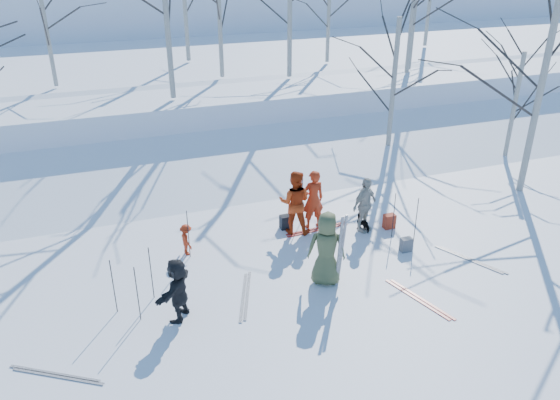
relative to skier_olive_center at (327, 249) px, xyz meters
name	(u,v)px	position (x,y,z in m)	size (l,w,h in m)	color
ground	(300,272)	(-0.40, 0.62, -0.93)	(120.00, 120.00, 0.00)	white
snow_ramp	(228,166)	(-0.40, 7.62, -0.78)	(70.00, 9.50, 1.40)	white
snow_plateau	(177,80)	(-0.40, 17.62, 0.07)	(70.00, 18.00, 2.20)	white
far_hill	(131,11)	(-0.40, 38.62, 1.07)	(90.00, 30.00, 6.00)	white
skier_olive_center	(327,249)	(0.00, 0.00, 0.00)	(0.91, 0.59, 1.85)	#465030
skier_red_north	(313,199)	(0.79, 2.68, -0.06)	(0.63, 0.42, 1.74)	#AF2A10
skier_redor_behind	(295,202)	(0.20, 2.58, -0.01)	(0.90, 0.70, 1.84)	#B2310D
skier_red_seated	(186,240)	(-2.88, 2.40, -0.50)	(0.56, 0.32, 0.86)	#AF2A10
skier_cream_east	(365,205)	(2.06, 1.99, -0.12)	(0.94, 0.39, 1.60)	beige
skier_grey_west	(178,289)	(-3.54, -0.17, -0.19)	(1.36, 0.43, 1.46)	black
dog	(364,223)	(2.06, 1.99, -0.69)	(0.25, 0.56, 0.47)	black
upright_ski_left	(339,252)	(0.21, -0.25, 0.02)	(0.07, 0.02, 1.90)	silver
upright_ski_right	(342,249)	(0.32, -0.17, 0.02)	(0.07, 0.02, 1.90)	silver
ski_pair_a	(56,375)	(-6.09, -1.14, -0.92)	(1.72, 1.18, 0.02)	silver
ski_pair_b	(317,229)	(0.85, 2.47, -0.92)	(1.91, 0.33, 0.02)	#A92118
ski_pair_c	(245,296)	(-1.98, 0.09, -0.92)	(0.84, 1.85, 0.02)	silver
ski_pair_d	(470,260)	(3.93, -0.36, -0.92)	(0.99, 1.80, 0.02)	silver
ski_pair_e	(419,299)	(1.75, -1.38, -0.92)	(0.72, 1.88, 0.02)	#A92118
ski_pole_a	(113,287)	(-4.83, 0.49, -0.26)	(0.02, 0.02, 1.34)	black
ski_pole_b	(416,221)	(3.04, 0.92, -0.26)	(0.02, 0.02, 1.34)	black
ski_pole_c	(394,215)	(2.63, 1.38, -0.26)	(0.02, 0.02, 1.34)	black
ski_pole_d	(302,200)	(0.66, 3.15, -0.26)	(0.02, 0.02, 1.34)	black
ski_pole_e	(188,234)	(-2.84, 2.24, -0.26)	(0.02, 0.02, 1.34)	black
ski_pole_f	(137,294)	(-4.37, 0.04, -0.26)	(0.02, 0.02, 1.34)	black
ski_pole_g	(151,273)	(-3.98, 0.75, -0.26)	(0.02, 0.02, 1.34)	black
backpack_red	(389,221)	(2.82, 1.87, -0.72)	(0.32, 0.22, 0.42)	#9F2D18
backpack_grey	(406,245)	(2.60, 0.60, -0.74)	(0.30, 0.20, 0.38)	#57595F
backpack_dark	(286,222)	(0.05, 2.85, -0.73)	(0.34, 0.24, 0.40)	black
birch_plateau_a	(413,5)	(8.44, 10.49, 4.06)	(4.51, 4.51, 5.58)	silver
birch_plateau_g	(166,10)	(-1.79, 9.85, 4.34)	(4.89, 4.89, 6.13)	silver
birch_plateau_h	(290,2)	(3.40, 11.56, 4.24)	(4.76, 4.76, 5.94)	silver
birch_plateau_j	(46,30)	(-5.86, 13.15, 3.42)	(3.60, 3.60, 4.29)	silver
birch_plateau_k	(329,13)	(6.14, 13.78, 3.48)	(3.69, 3.69, 4.42)	silver
birch_plateau_l	(220,16)	(0.72, 12.48, 3.71)	(4.01, 4.01, 4.87)	silver
birch_edge_b	(542,83)	(8.18, 2.69, 2.63)	(5.57, 5.57, 7.11)	silver
birch_edge_c	(514,107)	(9.67, 5.18, 1.05)	(3.36, 3.36, 3.95)	silver
birch_edge_e	(393,92)	(5.47, 6.62, 1.63)	(4.18, 4.18, 5.11)	silver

